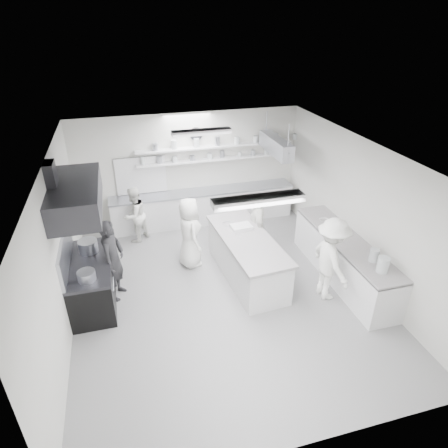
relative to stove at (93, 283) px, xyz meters
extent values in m
cube|color=gray|center=(2.60, -0.40, -0.46)|extent=(6.00, 7.00, 0.02)
cube|color=silver|center=(2.60, -0.40, 2.56)|extent=(6.00, 7.00, 0.02)
cube|color=silver|center=(2.60, 3.10, 1.05)|extent=(6.00, 0.04, 3.00)
cube|color=silver|center=(2.60, -3.90, 1.05)|extent=(6.00, 0.04, 3.00)
cube|color=silver|center=(-0.40, -0.40, 1.05)|extent=(0.04, 7.00, 3.00)
cube|color=silver|center=(5.60, -0.40, 1.05)|extent=(0.04, 7.00, 3.00)
cube|color=black|center=(0.00, 0.00, 0.00)|extent=(0.80, 1.80, 0.90)
cube|color=#2A2A2E|center=(0.00, 0.00, 1.90)|extent=(0.85, 2.00, 0.50)
cube|color=silver|center=(2.90, 2.80, 0.01)|extent=(5.00, 0.60, 0.92)
cube|color=silver|center=(3.30, 2.97, 1.30)|extent=(4.20, 0.26, 0.04)
cube|color=silver|center=(3.30, 2.97, 1.65)|extent=(4.20, 0.26, 0.04)
cube|color=black|center=(1.30, 3.08, 1.00)|extent=(1.30, 0.04, 1.00)
cylinder|color=silver|center=(2.80, 3.06, 2.00)|extent=(0.32, 0.05, 0.32)
cube|color=silver|center=(5.25, -0.60, 0.02)|extent=(0.74, 3.30, 0.94)
cube|color=#A9ACB6|center=(4.60, 2.00, 1.85)|extent=(0.30, 1.60, 0.40)
cube|color=silver|center=(2.60, -2.20, 2.49)|extent=(1.30, 0.25, 0.10)
cube|color=silver|center=(2.60, 1.40, 2.49)|extent=(1.30, 0.25, 0.10)
cube|color=silver|center=(3.24, 0.01, 0.01)|extent=(1.13, 2.58, 0.93)
cylinder|color=#A9ACB6|center=(0.00, 0.39, 0.61)|extent=(0.38, 0.38, 0.29)
imported|color=black|center=(0.45, 0.08, 0.42)|extent=(0.63, 0.75, 1.75)
imported|color=white|center=(1.00, 2.26, 0.28)|extent=(0.89, 0.88, 1.45)
imported|color=white|center=(2.14, 0.82, 0.38)|extent=(0.64, 0.88, 1.67)
imported|color=white|center=(3.71, 0.76, 0.36)|extent=(0.56, 1.01, 1.63)
imported|color=white|center=(4.62, -1.07, 0.44)|extent=(0.68, 1.16, 1.78)
imported|color=#A9ACB6|center=(3.02, 0.73, 0.51)|extent=(0.30, 0.30, 0.06)
imported|color=silver|center=(3.11, 0.22, 0.51)|extent=(0.22, 0.22, 0.06)
imported|color=silver|center=(5.21, 0.31, 0.52)|extent=(0.25, 0.25, 0.05)
camera|label=1|loc=(0.88, -6.69, 4.71)|focal=31.04mm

